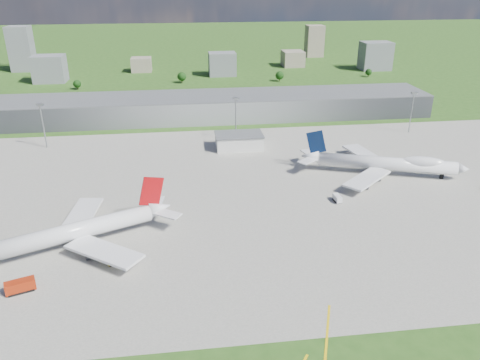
{
  "coord_description": "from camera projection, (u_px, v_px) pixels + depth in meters",
  "views": [
    {
      "loc": [
        -21.6,
        -151.56,
        92.21
      ],
      "look_at": [
        2.24,
        34.67,
        9.0
      ],
      "focal_mm": 35.0,
      "sensor_mm": 36.0,
      "label": 1
    }
  ],
  "objects": [
    {
      "name": "ground",
      "position": [
        215.0,
        123.0,
        313.33
      ],
      "size": [
        1400.0,
        1400.0,
        0.0
      ],
      "primitive_type": "plane",
      "color": "#2B5219",
      "rests_on": "ground"
    },
    {
      "name": "apron",
      "position": [
        255.0,
        192.0,
        214.72
      ],
      "size": [
        360.0,
        190.0,
        0.08
      ],
      "primitive_type": "cube",
      "color": "gray",
      "rests_on": "ground"
    },
    {
      "name": "terminal",
      "position": [
        213.0,
        107.0,
        323.89
      ],
      "size": [
        300.0,
        42.0,
        15.0
      ],
      "primitive_type": "cube",
      "color": "gray",
      "rests_on": "ground"
    },
    {
      "name": "ops_building",
      "position": [
        239.0,
        141.0,
        267.53
      ],
      "size": [
        26.0,
        16.0,
        8.0
      ],
      "primitive_type": "cube",
      "color": "silver",
      "rests_on": "ground"
    },
    {
      "name": "mast_west",
      "position": [
        42.0,
        118.0,
        262.81
      ],
      "size": [
        3.5,
        2.0,
        25.9
      ],
      "color": "gray",
      "rests_on": "ground"
    },
    {
      "name": "mast_center",
      "position": [
        236.0,
        111.0,
        275.58
      ],
      "size": [
        3.5,
        2.0,
        25.9
      ],
      "color": "gray",
      "rests_on": "ground"
    },
    {
      "name": "mast_east",
      "position": [
        413.0,
        105.0,
        288.35
      ],
      "size": [
        3.5,
        2.0,
        25.9
      ],
      "color": "gray",
      "rests_on": "ground"
    },
    {
      "name": "airliner_red_twin",
      "position": [
        74.0,
        232.0,
        170.38
      ],
      "size": [
        74.17,
        55.95,
        21.47
      ],
      "rotation": [
        0.0,
        0.0,
        3.55
      ],
      "color": "white",
      "rests_on": "ground"
    },
    {
      "name": "airliner_blue_quad",
      "position": [
        386.0,
        164.0,
        231.57
      ],
      "size": [
        78.18,
        59.83,
        21.04
      ],
      "rotation": [
        0.0,
        0.0,
        -0.33
      ],
      "color": "white",
      "rests_on": "ground"
    },
    {
      "name": "fire_truck",
      "position": [
        20.0,
        286.0,
        147.06
      ],
      "size": [
        9.58,
        6.19,
        3.94
      ],
      "rotation": [
        0.0,
        0.0,
        0.34
      ],
      "color": "#9C240B",
      "rests_on": "ground"
    },
    {
      "name": "tug_yellow",
      "position": [
        113.0,
        262.0,
        161.21
      ],
      "size": [
        4.23,
        3.45,
        1.83
      ],
      "rotation": [
        0.0,
        0.0,
        0.43
      ],
      "color": "#C2AA0B",
      "rests_on": "ground"
    },
    {
      "name": "van_white_near",
      "position": [
        337.0,
        199.0,
        205.55
      ],
      "size": [
        3.0,
        5.83,
        2.83
      ],
      "rotation": [
        0.0,
        0.0,
        1.65
      ],
      "color": "white",
      "rests_on": "ground"
    },
    {
      "name": "bldg_w",
      "position": [
        50.0,
        69.0,
        428.24
      ],
      "size": [
        28.0,
        22.0,
        24.0
      ],
      "primitive_type": "cube",
      "color": "slate",
      "rests_on": "ground"
    },
    {
      "name": "bldg_cw",
      "position": [
        141.0,
        65.0,
        475.83
      ],
      "size": [
        20.0,
        18.0,
        14.0
      ],
      "primitive_type": "cube",
      "color": "gray",
      "rests_on": "ground"
    },
    {
      "name": "bldg_c",
      "position": [
        222.0,
        64.0,
        456.29
      ],
      "size": [
        26.0,
        20.0,
        22.0
      ],
      "primitive_type": "cube",
      "color": "slate",
      "rests_on": "ground"
    },
    {
      "name": "bldg_ce",
      "position": [
        293.0,
        59.0,
        503.06
      ],
      "size": [
        22.0,
        24.0,
        16.0
      ],
      "primitive_type": "cube",
      "color": "gray",
      "rests_on": "ground"
    },
    {
      "name": "bldg_e",
      "position": [
        375.0,
        56.0,
        482.72
      ],
      "size": [
        30.0,
        22.0,
        28.0
      ],
      "primitive_type": "cube",
      "color": "slate",
      "rests_on": "ground"
    },
    {
      "name": "bldg_tall_w",
      "position": [
        21.0,
        49.0,
        473.95
      ],
      "size": [
        22.0,
        20.0,
        44.0
      ],
      "primitive_type": "cube",
      "color": "slate",
      "rests_on": "ground"
    },
    {
      "name": "bldg_tall_e",
      "position": [
        314.0,
        41.0,
        558.07
      ],
      "size": [
        20.0,
        18.0,
        36.0
      ],
      "primitive_type": "cube",
      "color": "gray",
      "rests_on": "ground"
    },
    {
      "name": "tree_w",
      "position": [
        77.0,
        84.0,
        402.88
      ],
      "size": [
        6.75,
        6.75,
        8.25
      ],
      "color": "#382314",
      "rests_on": "ground"
    },
    {
      "name": "tree_c",
      "position": [
        182.0,
        77.0,
        426.53
      ],
      "size": [
        8.1,
        8.1,
        9.9
      ],
      "color": "#382314",
      "rests_on": "ground"
    },
    {
      "name": "tree_e",
      "position": [
        280.0,
        75.0,
        432.58
      ],
      "size": [
        7.65,
        7.65,
        9.35
      ],
      "color": "#382314",
      "rests_on": "ground"
    },
    {
      "name": "tree_far_e",
      "position": [
        369.0,
        72.0,
        452.49
      ],
      "size": [
        6.3,
        6.3,
        7.7
      ],
      "color": "#382314",
      "rests_on": "ground"
    }
  ]
}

